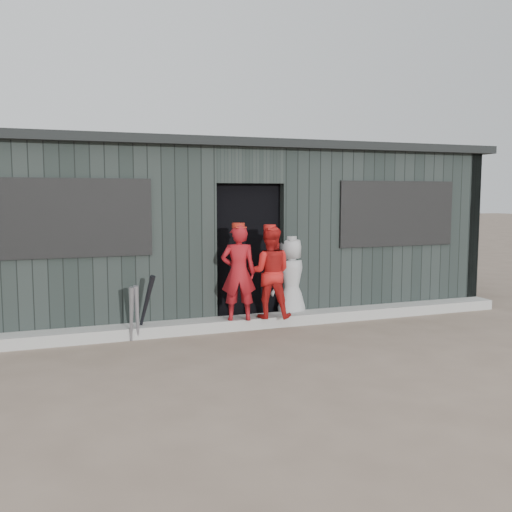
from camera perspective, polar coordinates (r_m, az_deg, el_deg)
name	(u,v)px	position (r m, az deg, el deg)	size (l,w,h in m)	color
ground	(312,362)	(6.42, 5.67, -10.54)	(80.00, 80.00, 0.00)	brown
curb	(256,321)	(8.02, -0.05, -6.57)	(8.00, 0.36, 0.15)	#9B9B96
bat_left	(131,314)	(7.33, -12.35, -5.71)	(0.07, 0.07, 0.71)	gray
bat_mid	(137,313)	(7.36, -11.81, -5.60)	(0.07, 0.07, 0.72)	gray
bat_right	(146,306)	(7.48, -10.99, -4.94)	(0.07, 0.07, 0.87)	black
player_red_left	(238,273)	(7.67, -1.77, -1.69)	(0.47, 0.31, 1.29)	maroon
player_red_right	(270,272)	(7.82, 1.37, -1.64)	(0.61, 0.48, 1.26)	red
player_grey_back	(291,279)	(8.35, 3.48, -2.34)	(0.60, 0.39, 1.22)	#A6A6A6
dugout	(220,228)	(9.44, -3.59, 2.77)	(8.30, 3.30, 2.62)	black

